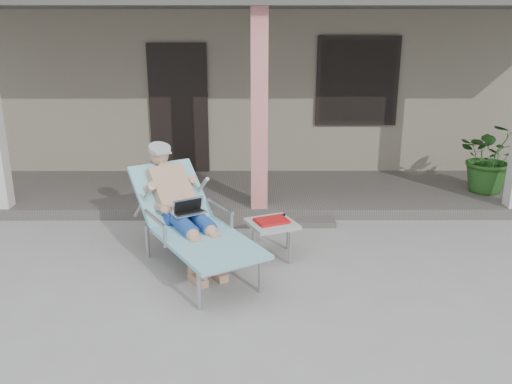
{
  "coord_description": "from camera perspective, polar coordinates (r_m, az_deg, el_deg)",
  "views": [
    {
      "loc": [
        -0.07,
        -4.88,
        2.59
      ],
      "look_at": [
        -0.05,
        0.6,
        0.85
      ],
      "focal_mm": 38.0,
      "sensor_mm": 36.0,
      "label": 1
    }
  ],
  "objects": [
    {
      "name": "ground",
      "position": [
        5.52,
        0.53,
        -10.35
      ],
      "size": [
        60.0,
        60.0,
        0.0
      ],
      "primitive_type": "plane",
      "color": "#9E9E99",
      "rests_on": "ground"
    },
    {
      "name": "house",
      "position": [
        11.41,
        0.15,
        12.98
      ],
      "size": [
        10.4,
        5.4,
        3.3
      ],
      "color": "gray",
      "rests_on": "ground"
    },
    {
      "name": "porch_deck",
      "position": [
        8.27,
        0.28,
        -0.08
      ],
      "size": [
        10.0,
        2.0,
        0.15
      ],
      "primitive_type": "cube",
      "color": "#605B56",
      "rests_on": "ground"
    },
    {
      "name": "porch_overhang",
      "position": [
        7.82,
        0.31,
        19.08
      ],
      "size": [
        10.0,
        2.3,
        2.85
      ],
      "color": "silver",
      "rests_on": "porch_deck"
    },
    {
      "name": "porch_step",
      "position": [
        7.19,
        0.35,
        -3.15
      ],
      "size": [
        2.0,
        0.3,
        0.07
      ],
      "primitive_type": "cube",
      "color": "#605B56",
      "rests_on": "ground"
    },
    {
      "name": "lounger",
      "position": [
        5.86,
        -7.42,
        -0.13
      ],
      "size": [
        1.66,
        2.08,
        1.33
      ],
      "rotation": [
        0.0,
        0.0,
        0.54
      ],
      "color": "#B7B7BC",
      "rests_on": "ground"
    },
    {
      "name": "side_table",
      "position": [
        6.12,
        1.65,
        -3.53
      ],
      "size": [
        0.66,
        0.66,
        0.45
      ],
      "rotation": [
        0.0,
        0.0,
        0.41
      ],
      "color": "#B3B3AE",
      "rests_on": "ground"
    },
    {
      "name": "potted_palm",
      "position": [
        8.67,
        23.55,
        3.41
      ],
      "size": [
        1.12,
        1.02,
        1.06
      ],
      "primitive_type": "imported",
      "rotation": [
        0.0,
        0.0,
        -0.23
      ],
      "color": "#26591E",
      "rests_on": "porch_deck"
    }
  ]
}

